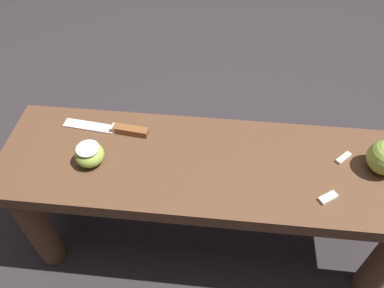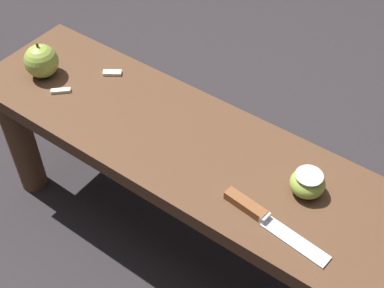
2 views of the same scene
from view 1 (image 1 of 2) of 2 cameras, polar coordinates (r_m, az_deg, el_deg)
The scene contains 6 objects.
ground_plane at distance 1.32m, azimuth 2.34°, elevation -14.41°, with size 8.00×8.00×0.00m, color #2D282B.
wooden_bench at distance 1.05m, azimuth 2.87°, elevation -6.35°, with size 1.12×0.33×0.42m.
knife at distance 1.05m, azimuth -11.16°, elevation 2.23°, with size 0.25×0.05×0.02m.
apple_cut at distance 0.98m, azimuth -15.34°, elevation -1.59°, with size 0.07×0.07×0.05m.
apple_slice_near_knife at distance 1.04m, azimuth 22.09°, elevation -1.96°, with size 0.04×0.04×0.01m.
apple_slice_center at distance 0.95m, azimuth 20.03°, elevation -7.68°, with size 0.05×0.04×0.01m.
Camera 1 is at (0.01, -0.61, 1.17)m, focal length 35.00 mm.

